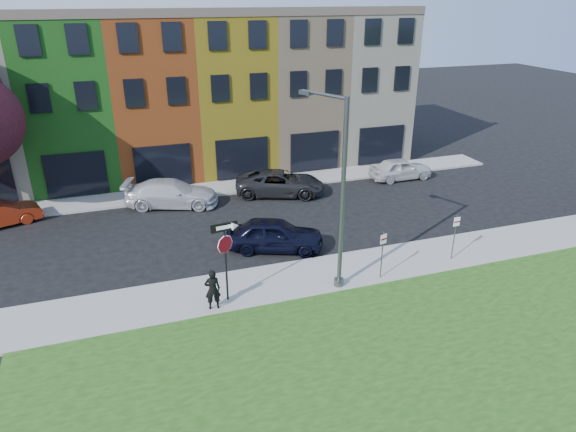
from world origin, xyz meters
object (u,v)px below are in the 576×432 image
object	(u,v)px
man	(213,289)
sedan_near	(275,235)
stop_sign	(225,246)
street_lamp	(339,196)

from	to	relation	value
man	sedan_near	world-z (taller)	man
man	stop_sign	bearing A→B (deg)	-142.96
stop_sign	man	size ratio (longest dim) A/B	2.01
stop_sign	man	distance (m)	1.71
street_lamp	sedan_near	bearing A→B (deg)	85.28
stop_sign	street_lamp	xyz separation A→B (m)	(4.51, -0.22, 1.57)
man	sedan_near	size ratio (longest dim) A/B	0.34
man	sedan_near	bearing A→B (deg)	-127.66
stop_sign	street_lamp	size ratio (longest dim) A/B	0.43
sedan_near	street_lamp	distance (m)	5.34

